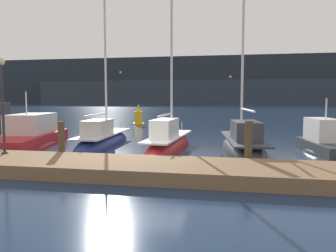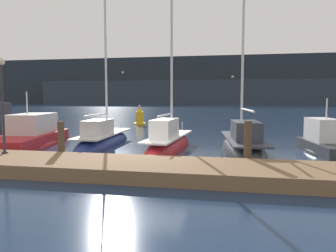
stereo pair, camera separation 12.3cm
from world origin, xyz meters
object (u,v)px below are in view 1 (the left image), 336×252
at_px(sailboat_berth_4, 169,146).
at_px(motorboat_berth_6, 325,147).
at_px(motorboat_berth_2, 28,141).
at_px(sailboat_berth_5, 243,150).
at_px(dock_lamppost, 2,89).
at_px(channel_buoy, 138,117).
at_px(sailboat_berth_3, 103,142).

relative_size(sailboat_berth_4, motorboat_berth_6, 2.22).
height_order(motorboat_berth_2, sailboat_berth_5, sailboat_berth_5).
bearing_deg(dock_lamppost, motorboat_berth_6, 21.68).
xyz_separation_m(sailboat_berth_5, dock_lamppost, (-9.21, -4.46, 2.80)).
bearing_deg(sailboat_berth_4, motorboat_berth_6, 2.29).
bearing_deg(channel_buoy, sailboat_berth_5, -57.60).
xyz_separation_m(motorboat_berth_2, dock_lamppost, (2.18, -4.68, 2.67)).
bearing_deg(dock_lamppost, sailboat_berth_3, 73.73).
bearing_deg(sailboat_berth_3, channel_buoy, 97.50).
xyz_separation_m(sailboat_berth_4, dock_lamppost, (-5.57, -4.86, 2.78)).
bearing_deg(channel_buoy, motorboat_berth_2, -98.43).
height_order(sailboat_berth_4, dock_lamppost, sailboat_berth_4).
bearing_deg(motorboat_berth_6, dock_lamppost, -158.32).
height_order(sailboat_berth_5, dock_lamppost, sailboat_berth_5).
xyz_separation_m(sailboat_berth_3, channel_buoy, (-1.74, 13.25, 0.54)).
distance_m(motorboat_berth_2, dock_lamppost, 5.81).
bearing_deg(motorboat_berth_2, sailboat_berth_4, 1.35).
bearing_deg(sailboat_berth_5, dock_lamppost, -154.15).
bearing_deg(sailboat_berth_4, channel_buoy, 111.61).
relative_size(sailboat_berth_5, channel_buoy, 5.74).
relative_size(motorboat_berth_2, sailboat_berth_5, 0.69).
bearing_deg(channel_buoy, dock_lamppost, -89.84).
distance_m(sailboat_berth_3, dock_lamppost, 6.66).
relative_size(channel_buoy, dock_lamppost, 0.51).
height_order(motorboat_berth_2, dock_lamppost, dock_lamppost).
height_order(sailboat_berth_3, sailboat_berth_5, sailboat_berth_5).
relative_size(sailboat_berth_3, dock_lamppost, 2.63).
relative_size(motorboat_berth_2, sailboat_berth_3, 0.77).
distance_m(sailboat_berth_5, dock_lamppost, 10.61).
relative_size(sailboat_berth_4, dock_lamppost, 2.89).
height_order(motorboat_berth_2, channel_buoy, motorboat_berth_2).
bearing_deg(motorboat_berth_6, sailboat_berth_3, 176.77).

